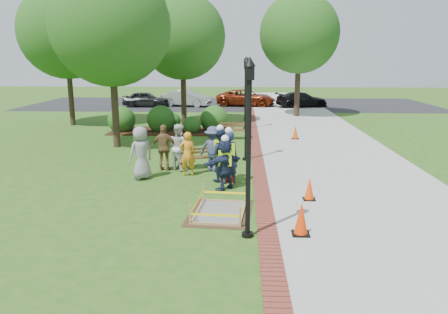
{
  "coord_description": "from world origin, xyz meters",
  "views": [
    {
      "loc": [
        1.11,
        -12.87,
        4.25
      ],
      "look_at": [
        0.5,
        1.2,
        1.0
      ],
      "focal_mm": 35.0,
      "sensor_mm": 36.0,
      "label": 1
    }
  ],
  "objects_px": {
    "cone_front": "(301,220)",
    "wet_concrete_pad": "(220,205)",
    "hivis_worker_a": "(225,162)",
    "hivis_worker_b": "(229,156)",
    "bench_near": "(195,162)",
    "hivis_worker_c": "(220,154)",
    "lamp_near": "(249,136)"
  },
  "relations": [
    {
      "from": "cone_front",
      "to": "hivis_worker_c",
      "type": "xyz_separation_m",
      "value": [
        -2.2,
        4.64,
        0.58
      ]
    },
    {
      "from": "hivis_worker_a",
      "to": "hivis_worker_c",
      "type": "relative_size",
      "value": 0.91
    },
    {
      "from": "lamp_near",
      "to": "hivis_worker_c",
      "type": "distance_m",
      "value": 5.08
    },
    {
      "from": "bench_near",
      "to": "hivis_worker_a",
      "type": "distance_m",
      "value": 3.0
    },
    {
      "from": "wet_concrete_pad",
      "to": "hivis_worker_b",
      "type": "xyz_separation_m",
      "value": [
        0.14,
        2.95,
        0.73
      ]
    },
    {
      "from": "lamp_near",
      "to": "hivis_worker_b",
      "type": "xyz_separation_m",
      "value": [
        -0.61,
        4.53,
        -1.51
      ]
    },
    {
      "from": "hivis_worker_a",
      "to": "hivis_worker_b",
      "type": "relative_size",
      "value": 0.93
    },
    {
      "from": "hivis_worker_a",
      "to": "hivis_worker_c",
      "type": "distance_m",
      "value": 0.96
    },
    {
      "from": "hivis_worker_b",
      "to": "hivis_worker_c",
      "type": "height_order",
      "value": "hivis_worker_c"
    },
    {
      "from": "hivis_worker_c",
      "to": "bench_near",
      "type": "bearing_deg",
      "value": 121.59
    },
    {
      "from": "hivis_worker_a",
      "to": "hivis_worker_b",
      "type": "xyz_separation_m",
      "value": [
        0.1,
        0.69,
        0.06
      ]
    },
    {
      "from": "cone_front",
      "to": "hivis_worker_b",
      "type": "relative_size",
      "value": 0.43
    },
    {
      "from": "lamp_near",
      "to": "hivis_worker_a",
      "type": "distance_m",
      "value": 4.21
    },
    {
      "from": "lamp_near",
      "to": "bench_near",
      "type": "bearing_deg",
      "value": 106.81
    },
    {
      "from": "hivis_worker_a",
      "to": "bench_near",
      "type": "bearing_deg",
      "value": 115.43
    },
    {
      "from": "hivis_worker_a",
      "to": "hivis_worker_b",
      "type": "bearing_deg",
      "value": 82.17
    },
    {
      "from": "wet_concrete_pad",
      "to": "cone_front",
      "type": "relative_size",
      "value": 2.91
    },
    {
      "from": "hivis_worker_c",
      "to": "cone_front",
      "type": "bearing_deg",
      "value": -64.57
    },
    {
      "from": "wet_concrete_pad",
      "to": "bench_near",
      "type": "xyz_separation_m",
      "value": [
        -1.21,
        4.91,
        0.01
      ]
    },
    {
      "from": "hivis_worker_a",
      "to": "wet_concrete_pad",
      "type": "bearing_deg",
      "value": -91.11
    },
    {
      "from": "bench_near",
      "to": "hivis_worker_c",
      "type": "bearing_deg",
      "value": -58.41
    },
    {
      "from": "wet_concrete_pad",
      "to": "hivis_worker_b",
      "type": "distance_m",
      "value": 3.05
    },
    {
      "from": "wet_concrete_pad",
      "to": "cone_front",
      "type": "bearing_deg",
      "value": -35.15
    },
    {
      "from": "bench_near",
      "to": "hivis_worker_c",
      "type": "height_order",
      "value": "hivis_worker_c"
    },
    {
      "from": "cone_front",
      "to": "hivis_worker_a",
      "type": "height_order",
      "value": "hivis_worker_a"
    },
    {
      "from": "cone_front",
      "to": "wet_concrete_pad",
      "type": "bearing_deg",
      "value": 144.85
    },
    {
      "from": "hivis_worker_a",
      "to": "hivis_worker_b",
      "type": "distance_m",
      "value": 0.7
    },
    {
      "from": "bench_near",
      "to": "cone_front",
      "type": "height_order",
      "value": "cone_front"
    },
    {
      "from": "hivis_worker_b",
      "to": "hivis_worker_a",
      "type": "bearing_deg",
      "value": -97.83
    },
    {
      "from": "wet_concrete_pad",
      "to": "hivis_worker_c",
      "type": "bearing_deg",
      "value": 92.93
    },
    {
      "from": "wet_concrete_pad",
      "to": "hivis_worker_c",
      "type": "distance_m",
      "value": 3.29
    },
    {
      "from": "lamp_near",
      "to": "hivis_worker_a",
      "type": "relative_size",
      "value": 2.35
    }
  ]
}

